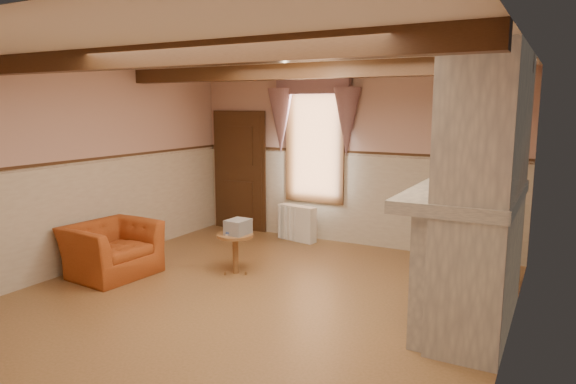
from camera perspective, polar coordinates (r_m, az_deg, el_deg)
The scene contains 25 objects.
floor at distance 6.16m, azimuth -4.20°, elevation -11.99°, with size 5.50×6.00×0.01m, color brown.
ceiling at distance 5.76m, azimuth -4.55°, elevation 14.92°, with size 5.50×6.00×0.01m, color silver.
wall_back at distance 8.45m, azimuth 6.75°, elevation 3.65°, with size 5.50×0.02×2.80m, color tan.
wall_left at distance 7.63m, azimuth -22.00°, elevation 2.39°, with size 0.02×6.00×2.80m, color tan.
wall_right at distance 4.90m, azimuth 23.79°, elevation -1.37°, with size 0.02×6.00×2.80m, color tan.
wainscot at distance 5.93m, azimuth -4.28°, elevation -5.23°, with size 5.50×6.00×1.50m, color beige, non-canonical shape.
chair_rail at distance 5.78m, azimuth -4.38°, elevation 1.98°, with size 5.50×6.00×0.08m, color black, non-canonical shape.
firebox at distance 5.81m, azimuth 16.22°, elevation -8.98°, with size 0.20×0.95×0.90m, color black.
armchair at distance 7.33m, azimuth -19.02°, elevation -6.05°, with size 1.08×0.95×0.70m, color #994219.
side_table at distance 7.06m, azimuth -5.85°, elevation -6.82°, with size 0.50×0.50×0.55m, color brown.
book_stack at distance 6.95m, azimuth -5.57°, elevation -3.88°, with size 0.26×0.32×0.20m, color #B7AD8C.
radiator at distance 8.69m, azimuth 0.99°, elevation -3.48°, with size 0.70×0.18×0.60m, color white.
bowl at distance 5.68m, azimuth 19.42°, elevation 0.92°, with size 0.33×0.33×0.08m, color brown.
mantel_clock at distance 6.32m, azimuth 20.42°, elevation 2.23°, with size 0.14×0.24×0.20m, color black.
oil_lamp at distance 6.16m, azimuth 20.24°, elevation 2.45°, with size 0.11×0.11×0.28m, color #BD7935.
candle_red at distance 5.06m, azimuth 18.30°, elevation 0.44°, with size 0.06×0.06×0.16m, color maroon.
jar_yellow at distance 5.20m, azimuth 18.56°, elevation 0.44°, with size 0.06×0.06×0.12m, color yellow.
fireplace at distance 5.52m, azimuth 20.98°, elevation -0.04°, with size 0.85×2.00×2.80m, color gray.
mantel at distance 5.55m, azimuth 19.12°, elevation -0.30°, with size 1.05×2.05×0.12m, color gray.
overmantel_mirror at distance 5.52m, azimuth 17.56°, elevation 6.11°, with size 0.06×1.44×1.04m, color silver.
door at distance 9.42m, azimuth -5.38°, elevation 2.13°, with size 1.10×0.10×2.10m, color black.
window at distance 8.64m, azimuth 3.00°, elevation 5.50°, with size 1.06×0.08×2.02m, color white.
window_drapes at distance 8.54m, azimuth 2.77°, elevation 9.48°, with size 1.30×0.14×1.40m, color gray.
ceiling_beam_front at distance 4.79m, azimuth -12.64°, elevation 14.61°, with size 5.50×0.18×0.20m, color black.
ceiling_beam_back at distance 6.78m, azimuth 1.15°, elevation 13.28°, with size 5.50×0.18×0.20m, color black.
Camera 1 is at (3.12, -4.81, 2.26)m, focal length 32.00 mm.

